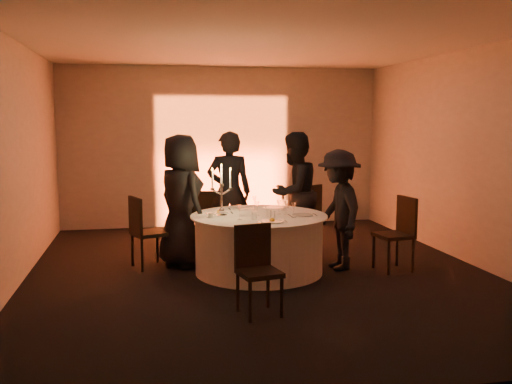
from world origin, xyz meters
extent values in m
plane|color=black|center=(0.00, 0.00, 0.00)|extent=(7.00, 7.00, 0.00)
plane|color=silver|center=(0.00, 0.00, 3.00)|extent=(7.00, 7.00, 0.00)
plane|color=#AFA9A2|center=(0.00, 3.50, 1.50)|extent=(7.00, 0.00, 7.00)
plane|color=#AFA9A2|center=(0.00, -3.50, 1.50)|extent=(7.00, 0.00, 7.00)
plane|color=#AFA9A2|center=(-3.00, 0.00, 1.50)|extent=(0.00, 7.00, 7.00)
plane|color=#AFA9A2|center=(3.00, 0.00, 1.50)|extent=(0.00, 7.00, 7.00)
cube|color=black|center=(0.00, 3.20, 0.05)|extent=(0.25, 0.12, 0.10)
cylinder|color=black|center=(0.00, 0.00, 0.01)|extent=(0.60, 0.60, 0.03)
cylinder|color=black|center=(0.00, 0.00, 0.38)|extent=(0.20, 0.20, 0.75)
cylinder|color=white|center=(0.00, 0.00, 0.38)|extent=(1.68, 1.68, 0.75)
cylinder|color=white|center=(0.00, 0.00, 0.76)|extent=(1.80, 1.80, 0.02)
cube|color=black|center=(-1.42, 0.54, 0.47)|extent=(0.56, 0.56, 0.05)
cube|color=black|center=(-1.60, 0.47, 0.74)|extent=(0.19, 0.42, 0.49)
cylinder|color=black|center=(-1.18, 0.44, 0.23)|extent=(0.04, 0.04, 0.46)
cylinder|color=black|center=(-1.31, 0.78, 0.23)|extent=(0.04, 0.04, 0.46)
cylinder|color=black|center=(-1.52, 0.30, 0.23)|extent=(0.04, 0.04, 0.46)
cylinder|color=black|center=(-1.65, 0.65, 0.23)|extent=(0.04, 0.04, 0.46)
cube|color=black|center=(-0.51, 1.66, 0.44)|extent=(0.50, 0.50, 0.05)
cube|color=black|center=(-0.57, 1.48, 0.69)|extent=(0.40, 0.16, 0.46)
cylinder|color=black|center=(-0.30, 1.77, 0.22)|extent=(0.04, 0.04, 0.43)
cylinder|color=black|center=(-0.63, 1.87, 0.22)|extent=(0.04, 0.04, 0.43)
cylinder|color=black|center=(-0.40, 1.44, 0.22)|extent=(0.04, 0.04, 0.43)
cylinder|color=black|center=(-0.73, 1.54, 0.22)|extent=(0.04, 0.04, 0.43)
cube|color=black|center=(1.04, 1.51, 0.47)|extent=(0.60, 0.60, 0.05)
cube|color=black|center=(1.15, 1.35, 0.74)|extent=(0.38, 0.28, 0.49)
cylinder|color=black|center=(1.08, 1.77, 0.23)|extent=(0.04, 0.04, 0.46)
cylinder|color=black|center=(0.78, 1.56, 0.23)|extent=(0.04, 0.04, 0.46)
cylinder|color=black|center=(1.29, 1.46, 0.23)|extent=(0.04, 0.04, 0.46)
cylinder|color=black|center=(0.99, 1.26, 0.23)|extent=(0.04, 0.04, 0.46)
cube|color=black|center=(1.79, -0.26, 0.47)|extent=(0.49, 0.49, 0.05)
cube|color=black|center=(1.98, -0.23, 0.74)|extent=(0.10, 0.43, 0.50)
cylinder|color=black|center=(1.58, -0.10, 0.23)|extent=(0.04, 0.04, 0.46)
cylinder|color=black|center=(1.63, -0.47, 0.23)|extent=(0.04, 0.04, 0.46)
cylinder|color=black|center=(1.94, -0.05, 0.23)|extent=(0.04, 0.04, 0.46)
cylinder|color=black|center=(2.00, -0.42, 0.23)|extent=(0.04, 0.04, 0.46)
cube|color=black|center=(-0.33, -1.63, 0.44)|extent=(0.48, 0.48, 0.05)
cube|color=black|center=(-0.36, -1.45, 0.70)|extent=(0.41, 0.12, 0.46)
cylinder|color=black|center=(-0.46, -1.84, 0.22)|extent=(0.04, 0.04, 0.43)
cylinder|color=black|center=(-0.12, -1.77, 0.22)|extent=(0.04, 0.04, 0.43)
cylinder|color=black|center=(-0.53, -1.50, 0.22)|extent=(0.04, 0.04, 0.43)
cylinder|color=black|center=(-0.19, -1.43, 0.22)|extent=(0.04, 0.04, 0.43)
imported|color=black|center=(-0.98, 0.55, 0.91)|extent=(0.94, 1.06, 1.82)
imported|color=black|center=(-0.21, 1.27, 0.92)|extent=(0.73, 0.54, 1.84)
imported|color=black|center=(0.75, 1.03, 0.92)|extent=(1.13, 1.09, 1.83)
imported|color=black|center=(1.09, -0.03, 0.81)|extent=(0.63, 1.06, 1.62)
cylinder|color=white|center=(-0.50, 0.21, 0.78)|extent=(0.24, 0.24, 0.01)
cube|color=#BAB9BE|center=(-0.67, 0.21, 0.78)|extent=(0.01, 0.17, 0.01)
cube|color=#BAB9BE|center=(-0.33, 0.21, 0.78)|extent=(0.02, 0.17, 0.01)
sphere|color=yellow|center=(-0.50, 0.21, 0.82)|extent=(0.07, 0.07, 0.07)
cylinder|color=white|center=(-0.14, 0.53, 0.78)|extent=(0.26, 0.26, 0.01)
cube|color=#BAB9BE|center=(-0.31, 0.53, 0.78)|extent=(0.02, 0.17, 0.01)
cube|color=#BAB9BE|center=(0.03, 0.53, 0.78)|extent=(0.01, 0.17, 0.01)
cylinder|color=white|center=(0.35, 0.53, 0.78)|extent=(0.28, 0.28, 0.01)
cube|color=#BAB9BE|center=(0.18, 0.53, 0.78)|extent=(0.02, 0.17, 0.01)
cube|color=#BAB9BE|center=(0.52, 0.53, 0.78)|extent=(0.01, 0.17, 0.01)
cylinder|color=white|center=(0.55, -0.15, 0.78)|extent=(0.27, 0.27, 0.01)
cube|color=#BAB9BE|center=(0.38, -0.15, 0.78)|extent=(0.02, 0.17, 0.01)
cube|color=#BAB9BE|center=(0.72, -0.15, 0.78)|extent=(0.01, 0.17, 0.01)
cylinder|color=white|center=(0.05, -0.54, 0.78)|extent=(0.28, 0.28, 0.01)
cube|color=#BAB9BE|center=(-0.12, -0.54, 0.78)|extent=(0.02, 0.17, 0.01)
cube|color=#BAB9BE|center=(0.22, -0.54, 0.78)|extent=(0.02, 0.17, 0.01)
sphere|color=yellow|center=(0.05, -0.54, 0.82)|extent=(0.07, 0.07, 0.07)
cylinder|color=white|center=(-0.64, -0.08, 0.77)|extent=(0.11, 0.11, 0.01)
cylinder|color=white|center=(-0.64, -0.08, 0.81)|extent=(0.07, 0.07, 0.06)
cylinder|color=white|center=(-0.50, -0.01, 0.78)|extent=(0.14, 0.14, 0.02)
sphere|color=white|center=(-0.50, -0.01, 0.84)|extent=(0.07, 0.07, 0.07)
cylinder|color=white|center=(-0.50, -0.01, 0.98)|extent=(0.03, 0.03, 0.36)
cylinder|color=white|center=(-0.50, -0.01, 1.18)|extent=(0.06, 0.06, 0.03)
cylinder|color=white|center=(-0.50, -0.01, 1.30)|extent=(0.02, 0.02, 0.23)
cone|color=#FB9C2D|center=(-0.50, -0.01, 1.44)|extent=(0.02, 0.02, 0.04)
cylinder|color=white|center=(-0.55, -0.01, 1.09)|extent=(0.13, 0.02, 0.09)
cylinder|color=white|center=(-0.61, -0.01, 1.13)|extent=(0.06, 0.06, 0.03)
cylinder|color=white|center=(-0.61, -0.01, 1.25)|extent=(0.02, 0.02, 0.23)
cone|color=#FB9C2D|center=(-0.61, -0.01, 1.39)|extent=(0.02, 0.02, 0.04)
cylinder|color=white|center=(-0.44, -0.01, 1.09)|extent=(0.13, 0.02, 0.09)
cylinder|color=white|center=(-0.38, -0.01, 1.13)|extent=(0.06, 0.06, 0.03)
cylinder|color=white|center=(-0.38, -0.01, 1.25)|extent=(0.02, 0.02, 0.23)
cone|color=#FB9C2D|center=(-0.38, -0.01, 1.39)|extent=(0.02, 0.02, 0.04)
cylinder|color=silver|center=(0.40, -0.28, 0.77)|extent=(0.06, 0.06, 0.01)
cylinder|color=silver|center=(0.40, -0.28, 0.83)|extent=(0.01, 0.01, 0.10)
cone|color=silver|center=(0.40, -0.28, 0.92)|extent=(0.07, 0.07, 0.09)
cylinder|color=silver|center=(0.40, 0.31, 0.77)|extent=(0.06, 0.06, 0.01)
cylinder|color=silver|center=(0.40, 0.31, 0.83)|extent=(0.01, 0.01, 0.10)
cone|color=silver|center=(0.40, 0.31, 0.92)|extent=(0.07, 0.07, 0.09)
cylinder|color=silver|center=(0.35, -0.07, 0.77)|extent=(0.06, 0.06, 0.01)
cylinder|color=silver|center=(0.35, -0.07, 0.83)|extent=(0.01, 0.01, 0.10)
cone|color=silver|center=(0.35, -0.07, 0.92)|extent=(0.07, 0.07, 0.09)
cylinder|color=silver|center=(0.02, 0.41, 0.77)|extent=(0.06, 0.06, 0.01)
cylinder|color=silver|center=(0.02, 0.41, 0.83)|extent=(0.01, 0.01, 0.10)
cone|color=silver|center=(0.02, 0.41, 0.92)|extent=(0.07, 0.07, 0.09)
cylinder|color=silver|center=(-0.03, -0.04, 0.77)|extent=(0.06, 0.06, 0.01)
cylinder|color=silver|center=(-0.03, -0.04, 0.83)|extent=(0.01, 0.01, 0.10)
cone|color=silver|center=(-0.03, -0.04, 0.92)|extent=(0.07, 0.07, 0.09)
cylinder|color=silver|center=(-0.31, -0.31, 0.77)|extent=(0.06, 0.06, 0.01)
cylinder|color=silver|center=(-0.31, -0.31, 0.83)|extent=(0.01, 0.01, 0.10)
cone|color=silver|center=(-0.31, -0.31, 0.92)|extent=(0.07, 0.07, 0.09)
cylinder|color=silver|center=(0.27, 0.01, 0.77)|extent=(0.06, 0.06, 0.01)
cylinder|color=silver|center=(0.27, 0.01, 0.83)|extent=(0.01, 0.01, 0.10)
cone|color=silver|center=(0.27, 0.01, 0.92)|extent=(0.07, 0.07, 0.09)
cylinder|color=silver|center=(0.12, -0.28, 0.82)|extent=(0.07, 0.07, 0.09)
cylinder|color=silver|center=(0.10, -0.18, 0.82)|extent=(0.07, 0.07, 0.09)
cylinder|color=silver|center=(-0.12, -0.31, 0.82)|extent=(0.07, 0.07, 0.09)
camera|label=1|loc=(-1.47, -7.24, 2.02)|focal=40.00mm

